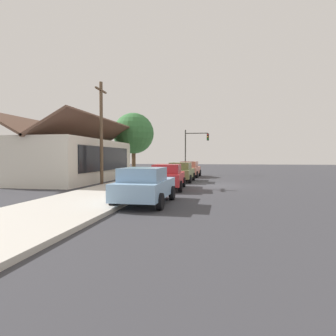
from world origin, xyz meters
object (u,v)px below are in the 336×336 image
Objects in this scene: traffic_light_main at (194,145)px; fire_hydrant_red at (145,182)px; car_olive at (181,172)px; utility_pole_wooden at (101,131)px; car_skyblue at (145,185)px; car_cherry at (168,176)px; shade_tree at (134,134)px; car_coral at (190,169)px.

fire_hydrant_red is (-16.01, 1.66, -2.99)m from traffic_light_main.
utility_pole_wooden reaches higher than car_olive.
car_cherry is at bearing 0.90° from car_skyblue.
car_skyblue is 19.83m from shade_tree.
shade_tree reaches higher than car_cherry.
utility_pole_wooden reaches higher than shade_tree.
car_cherry is 6.24× the size of fire_hydrant_red.
car_olive and car_coral have the same top height.
car_cherry and car_coral have the same top height.
car_olive is 0.61× the size of utility_pole_wooden.
fire_hydrant_red is (-12.04, 1.52, -0.32)m from car_coral.
car_skyblue is 0.63× the size of shade_tree.
car_coral is 12.14m from fire_hydrant_red.
car_coral is at bearing -0.51° from car_olive.
utility_pole_wooden is (-9.41, 5.52, 3.11)m from car_coral.
car_olive is 0.67× the size of shade_tree.
car_cherry is at bearing -178.71° from car_coral.
car_olive is at bearing -55.90° from utility_pole_wooden.
shade_tree reaches higher than car_skyblue.
traffic_light_main is 16.37m from fire_hydrant_red.
utility_pole_wooden is at bearing 56.66° from fire_hydrant_red.
shade_tree reaches higher than car_coral.
car_olive is 1.00× the size of car_coral.
car_olive is 10.08m from traffic_light_main.
shade_tree is (7.04, 6.27, 3.83)m from car_olive.
car_skyblue is 9.91m from utility_pole_wooden.
fire_hydrant_red is (-0.58, 1.32, -0.32)m from car_cherry.
fire_hydrant_red is at bearing 175.09° from car_coral.
car_coral is at bearing -30.41° from utility_pole_wooden.
traffic_light_main is 0.69× the size of utility_pole_wooden.
fire_hydrant_red is at bearing 168.05° from car_olive.
utility_pole_wooden is 5.89m from fire_hydrant_red.
car_olive is at bearing -178.87° from car_coral.
car_cherry is at bearing -66.23° from fire_hydrant_red.
car_skyblue is at bearing 179.19° from traffic_light_main.
traffic_light_main is (15.43, -0.34, 2.68)m from car_cherry.
car_coral is 11.35m from utility_pole_wooden.
car_cherry is at bearing 178.75° from traffic_light_main.
utility_pole_wooden reaches higher than traffic_light_main.
car_skyblue and car_coral have the same top height.
traffic_light_main is (3.97, -0.14, 2.68)m from car_coral.
shade_tree is (18.43, 6.23, 3.83)m from car_skyblue.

